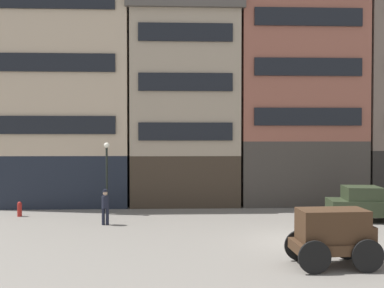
{
  "coord_description": "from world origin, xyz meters",
  "views": [
    {
      "loc": [
        -5.08,
        -16.33,
        4.51
      ],
      "look_at": [
        -4.4,
        2.28,
        4.12
      ],
      "focal_mm": 37.01,
      "sensor_mm": 36.0,
      "label": 1
    }
  ],
  "objects_px": {
    "pedestrian_officer": "(105,206)",
    "cargo_wagon": "(334,233)",
    "sedan_light": "(364,204)",
    "streetlamp_curbside": "(107,168)",
    "fire_hydrant_curbside": "(20,209)"
  },
  "relations": [
    {
      "from": "pedestrian_officer",
      "to": "cargo_wagon",
      "type": "bearing_deg",
      "value": -36.43
    },
    {
      "from": "sedan_light",
      "to": "streetlamp_curbside",
      "type": "distance_m",
      "value": 14.18
    },
    {
      "from": "cargo_wagon",
      "to": "sedan_light",
      "type": "relative_size",
      "value": 0.77
    },
    {
      "from": "cargo_wagon",
      "to": "pedestrian_officer",
      "type": "bearing_deg",
      "value": 143.57
    },
    {
      "from": "streetlamp_curbside",
      "to": "cargo_wagon",
      "type": "bearing_deg",
      "value": -44.87
    },
    {
      "from": "sedan_light",
      "to": "pedestrian_officer",
      "type": "bearing_deg",
      "value": -178.28
    },
    {
      "from": "cargo_wagon",
      "to": "sedan_light",
      "type": "xyz_separation_m",
      "value": [
        4.46,
        7.06,
        -0.23
      ]
    },
    {
      "from": "streetlamp_curbside",
      "to": "fire_hydrant_curbside",
      "type": "bearing_deg",
      "value": -174.65
    },
    {
      "from": "streetlamp_curbside",
      "to": "fire_hydrant_curbside",
      "type": "xyz_separation_m",
      "value": [
        -4.76,
        -0.45,
        -2.24
      ]
    },
    {
      "from": "cargo_wagon",
      "to": "pedestrian_officer",
      "type": "xyz_separation_m",
      "value": [
        -9.02,
        6.66,
        -0.17
      ]
    },
    {
      "from": "pedestrian_officer",
      "to": "fire_hydrant_curbside",
      "type": "bearing_deg",
      "value": 156.19
    },
    {
      "from": "cargo_wagon",
      "to": "streetlamp_curbside",
      "type": "height_order",
      "value": "streetlamp_curbside"
    },
    {
      "from": "cargo_wagon",
      "to": "pedestrian_officer",
      "type": "relative_size",
      "value": 1.65
    },
    {
      "from": "pedestrian_officer",
      "to": "streetlamp_curbside",
      "type": "height_order",
      "value": "streetlamp_curbside"
    },
    {
      "from": "pedestrian_officer",
      "to": "fire_hydrant_curbside",
      "type": "height_order",
      "value": "pedestrian_officer"
    }
  ]
}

